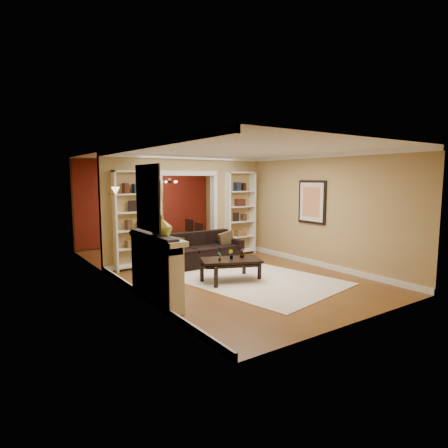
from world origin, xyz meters
TOP-DOWN VIEW (x-y plane):
  - floor at (0.00, 0.00)m, footprint 8.00×8.00m
  - ceiling at (0.00, 0.00)m, footprint 8.00×8.00m
  - wall_back at (0.00, 4.00)m, footprint 8.00×0.00m
  - wall_front at (0.00, -4.00)m, footprint 8.00×0.00m
  - wall_left at (-2.25, 0.00)m, footprint 0.00×8.00m
  - wall_right at (2.25, 0.00)m, footprint 0.00×8.00m
  - partition_wall at (0.00, 1.20)m, footprint 4.50×0.15m
  - red_back_panel at (0.00, 3.97)m, footprint 4.44×0.04m
  - dining_window at (0.00, 3.93)m, footprint 0.78×0.03m
  - area_rug at (0.20, -1.28)m, footprint 3.09×3.89m
  - sofa at (-0.05, 0.45)m, footprint 2.03×0.87m
  - pillow_left at (-0.77, 0.43)m, footprint 0.40×0.16m
  - pillow_right at (0.67, 0.43)m, footprint 0.39×0.11m
  - coffee_table at (-0.26, -1.10)m, footprint 1.37×1.07m
  - plant_left at (-0.54, -1.10)m, footprint 0.11×0.11m
  - plant_center at (-0.26, -1.10)m, footprint 0.11×0.13m
  - plant_right at (0.02, -1.10)m, footprint 0.14×0.14m
  - bookshelf_left at (-1.55, 1.03)m, footprint 0.90×0.30m
  - bookshelf_right at (1.55, 1.03)m, footprint 0.90×0.30m
  - fireplace at (-2.09, -1.50)m, footprint 0.32×1.70m
  - vase at (-2.09, -1.71)m, footprint 0.43×0.43m
  - mirror at (-2.23, -1.50)m, footprint 0.03×0.95m
  - wall_sconce at (-2.15, 0.55)m, footprint 0.18×0.18m
  - framed_art at (2.21, -1.00)m, footprint 0.04×0.85m
  - dining_table at (0.14, 2.53)m, footprint 1.46×0.81m
  - dining_chair_nw at (-0.41, 2.23)m, footprint 0.57×0.57m
  - dining_chair_ne at (0.69, 2.23)m, footprint 0.46×0.46m
  - dining_chair_sw at (-0.41, 2.83)m, footprint 0.51×0.51m
  - dining_chair_se at (0.69, 2.83)m, footprint 0.51×0.51m
  - chandelier at (0.00, 2.70)m, footprint 0.50×0.50m

SIDE VIEW (x-z plane):
  - floor at x=0.00m, z-range 0.00..0.00m
  - area_rug at x=0.20m, z-range 0.00..0.01m
  - coffee_table at x=-0.26m, z-range 0.00..0.46m
  - dining_table at x=0.14m, z-range 0.00..0.51m
  - sofa at x=-0.05m, z-range 0.00..0.79m
  - dining_chair_ne at x=0.69m, z-range 0.00..0.84m
  - dining_chair_sw at x=-0.41m, z-range 0.00..0.84m
  - dining_chair_se at x=0.69m, z-range 0.00..0.90m
  - dining_chair_nw at x=-0.41m, z-range 0.00..0.90m
  - plant_left at x=-0.54m, z-range 0.46..0.64m
  - plant_right at x=0.02m, z-range 0.46..0.65m
  - plant_center at x=-0.26m, z-range 0.46..0.66m
  - pillow_right at x=0.67m, z-range 0.39..0.77m
  - fireplace at x=-2.09m, z-range 0.00..1.16m
  - pillow_left at x=-0.77m, z-range 0.39..0.77m
  - bookshelf_left at x=-1.55m, z-range 0.00..2.30m
  - bookshelf_right at x=1.55m, z-range 0.00..2.30m
  - red_back_panel at x=0.00m, z-range 0.00..2.64m
  - vase at x=-2.09m, z-range 1.16..1.52m
  - wall_back at x=0.00m, z-range -2.65..5.35m
  - wall_front at x=0.00m, z-range -2.65..5.35m
  - wall_left at x=-2.25m, z-range -2.65..5.35m
  - wall_right at x=2.25m, z-range -2.65..5.35m
  - partition_wall at x=0.00m, z-range 0.00..2.70m
  - dining_window at x=0.00m, z-range 1.06..2.04m
  - framed_art at x=2.21m, z-range 1.02..2.08m
  - mirror at x=-2.23m, z-range 1.25..2.35m
  - wall_sconce at x=-2.15m, z-range 1.72..1.94m
  - chandelier at x=0.00m, z-range 1.87..2.17m
  - ceiling at x=0.00m, z-range 2.70..2.70m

